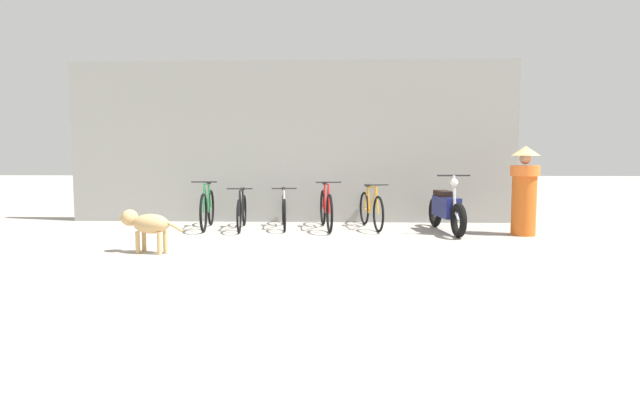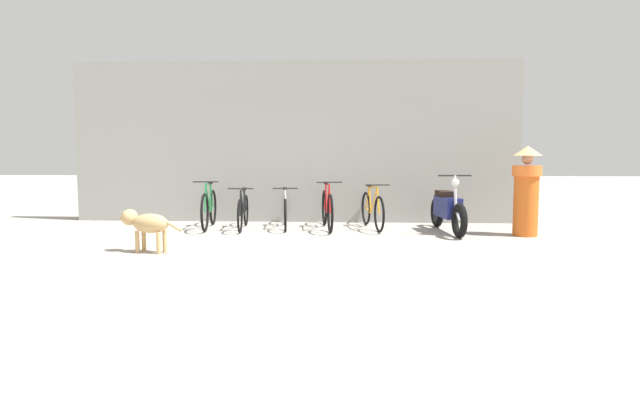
% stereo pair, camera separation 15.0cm
% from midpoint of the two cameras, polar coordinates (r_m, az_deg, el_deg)
% --- Properties ---
extents(ground_plane, '(60.00, 60.00, 0.00)m').
position_cam_midpoint_polar(ground_plane, '(6.94, -6.66, -6.35)').
color(ground_plane, '#9E998E').
extents(shop_wall_back, '(9.27, 0.20, 3.33)m').
position_cam_midpoint_polar(shop_wall_back, '(10.48, -3.67, 6.60)').
color(shop_wall_back, gray).
rests_on(shop_wall_back, ground).
extents(bicycle_0, '(0.46, 1.67, 0.92)m').
position_cam_midpoint_polar(bicycle_0, '(9.72, -13.18, -0.99)').
color(bicycle_0, black).
rests_on(bicycle_0, ground).
extents(bicycle_1, '(0.46, 1.62, 0.80)m').
position_cam_midpoint_polar(bicycle_1, '(9.50, -9.38, -1.31)').
color(bicycle_1, black).
rests_on(bicycle_1, ground).
extents(bicycle_2, '(0.46, 1.66, 0.79)m').
position_cam_midpoint_polar(bicycle_2, '(9.60, -4.60, -1.22)').
color(bicycle_2, black).
rests_on(bicycle_2, ground).
extents(bicycle_3, '(0.46, 1.77, 0.91)m').
position_cam_midpoint_polar(bicycle_3, '(9.40, 0.24, -1.06)').
color(bicycle_3, black).
rests_on(bicycle_3, ground).
extents(bicycle_4, '(0.48, 1.68, 0.86)m').
position_cam_midpoint_polar(bicycle_4, '(9.55, 5.39, -1.10)').
color(bicycle_4, black).
rests_on(bicycle_4, ground).
extents(motorcycle, '(0.58, 1.91, 1.05)m').
position_cam_midpoint_polar(motorcycle, '(9.29, 13.77, -1.03)').
color(motorcycle, black).
rests_on(motorcycle, ground).
extents(stray_dog, '(0.99, 0.41, 0.61)m').
position_cam_midpoint_polar(stray_dog, '(7.48, -19.79, -2.58)').
color(stray_dog, tan).
rests_on(stray_dog, ground).
extents(person_in_robes, '(0.67, 0.67, 1.55)m').
position_cam_midpoint_polar(person_in_robes, '(9.29, 21.89, 1.22)').
color(person_in_robes, orange).
rests_on(person_in_robes, ground).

